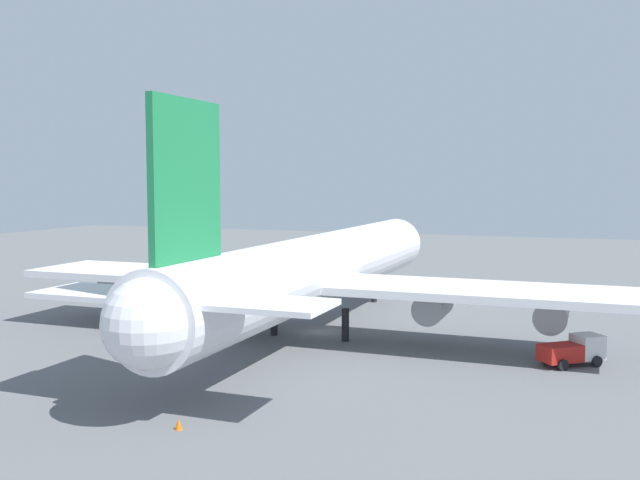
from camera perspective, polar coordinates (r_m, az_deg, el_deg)
The scene contains 5 objects.
ground_plane at distance 71.46m, azimuth -0.00°, elevation -7.30°, with size 257.35×257.35×0.00m, color slate.
cargo_airplane at distance 70.24m, azimuth -0.05°, elevation -2.34°, with size 64.34×59.05×20.25m.
pushback_tractor at distance 62.27m, azimuth 19.46°, elevation -8.24°, with size 5.01×5.37×2.42m.
safety_cone_nose at distance 97.91m, azimuth 7.55°, elevation -3.81°, with size 0.53×0.53×0.76m, color orange.
safety_cone_tail at distance 45.42m, azimuth -11.15°, elevation -14.13°, with size 0.46×0.46×0.66m, color orange.
Camera 1 is at (-65.28, -24.88, 15.02)m, focal length 40.37 mm.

